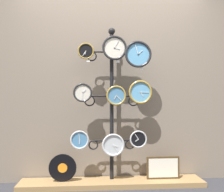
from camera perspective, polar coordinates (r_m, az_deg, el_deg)
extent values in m
cube|color=gray|center=(3.41, -0.28, 5.40)|extent=(4.40, 0.04, 2.80)
cube|color=#9E7A4C|center=(3.31, 0.01, -18.37)|extent=(2.20, 0.36, 0.06)
cylinder|color=black|center=(3.38, -0.07, -18.40)|extent=(0.37, 0.37, 0.02)
cylinder|color=black|center=(3.23, -0.07, -2.60)|extent=(0.05, 0.05, 1.82)
sphere|color=black|center=(3.34, -0.07, 13.93)|extent=(0.08, 0.08, 0.08)
cylinder|color=black|center=(3.28, -2.25, 9.56)|extent=(0.25, 0.02, 0.02)
torus|color=black|center=(3.26, -4.44, 8.63)|extent=(0.13, 0.02, 0.13)
cylinder|color=black|center=(3.30, 2.10, 9.50)|extent=(0.25, 0.02, 0.02)
torus|color=black|center=(3.30, 4.25, 8.52)|extent=(0.13, 0.02, 0.13)
cylinder|color=black|center=(3.22, -2.48, -0.02)|extent=(0.27, 0.02, 0.02)
torus|color=black|center=(3.22, -4.90, -1.06)|extent=(0.13, 0.02, 0.13)
cylinder|color=black|center=(3.24, 2.32, -0.02)|extent=(0.27, 0.02, 0.02)
torus|color=black|center=(3.26, 4.70, -1.06)|extent=(0.13, 0.02, 0.13)
cylinder|color=black|center=(3.25, -2.07, -9.66)|extent=(0.22, 0.02, 0.02)
torus|color=black|center=(3.26, -4.08, -10.57)|extent=(0.12, 0.02, 0.12)
cylinder|color=black|center=(3.27, 1.92, -9.62)|extent=(0.22, 0.02, 0.02)
torus|color=black|center=(3.29, 3.90, -10.47)|extent=(0.12, 0.02, 0.12)
cylinder|color=black|center=(3.18, -5.71, 9.68)|extent=(0.18, 0.02, 0.18)
torus|color=#A58438|center=(3.17, -5.71, 9.73)|extent=(0.20, 0.02, 0.20)
cylinder|color=#A58438|center=(3.17, -5.71, 9.73)|extent=(0.01, 0.01, 0.01)
cube|color=silver|center=(3.17, -5.83, 9.37)|extent=(0.02, 0.00, 0.04)
cube|color=silver|center=(3.16, -6.07, 9.22)|extent=(0.05, 0.00, 0.06)
cylinder|color=silver|center=(3.22, 0.54, 10.39)|extent=(0.27, 0.02, 0.27)
torus|color=#262628|center=(3.20, 0.56, 10.45)|extent=(0.30, 0.03, 0.30)
cylinder|color=#262628|center=(3.21, 0.56, 10.44)|extent=(0.02, 0.01, 0.02)
cube|color=silver|center=(3.21, 1.14, 10.31)|extent=(0.07, 0.00, 0.02)
cube|color=silver|center=(3.22, 1.02, 11.26)|extent=(0.06, 0.00, 0.10)
cylinder|color=#60A8DB|center=(3.21, 5.67, 9.00)|extent=(0.30, 0.02, 0.30)
torus|color=#262628|center=(3.20, 5.73, 9.05)|extent=(0.33, 0.03, 0.33)
cylinder|color=#262628|center=(3.20, 5.72, 9.04)|extent=(0.02, 0.01, 0.02)
cube|color=silver|center=(3.21, 6.19, 9.45)|extent=(0.06, 0.00, 0.05)
cube|color=silver|center=(3.20, 5.42, 10.03)|extent=(0.04, 0.00, 0.11)
cylinder|color=silver|center=(3.14, -6.40, 0.72)|extent=(0.21, 0.02, 0.21)
torus|color=#262628|center=(3.13, -6.41, 0.73)|extent=(0.23, 0.02, 0.23)
cylinder|color=#262628|center=(3.13, -6.41, 0.73)|extent=(0.01, 0.01, 0.01)
cube|color=silver|center=(3.12, -6.09, 1.04)|extent=(0.04, 0.00, 0.04)
cube|color=silver|center=(3.12, -6.47, -0.01)|extent=(0.01, 0.00, 0.08)
cylinder|color=#4C84B2|center=(3.14, 0.91, 0.11)|extent=(0.22, 0.02, 0.22)
torus|color=#A58438|center=(3.12, 0.93, 0.11)|extent=(0.24, 0.02, 0.24)
cylinder|color=#A58438|center=(3.12, 0.93, 0.11)|extent=(0.01, 0.01, 0.01)
cube|color=silver|center=(3.12, 0.72, -0.31)|extent=(0.03, 0.00, 0.05)
cube|color=silver|center=(3.12, 1.49, -0.43)|extent=(0.07, 0.00, 0.06)
cylinder|color=#60A8DB|center=(3.20, 6.16, 0.82)|extent=(0.26, 0.02, 0.26)
torus|color=#A58438|center=(3.19, 6.22, 0.83)|extent=(0.29, 0.03, 0.29)
cylinder|color=#A58438|center=(3.19, 6.21, 0.83)|extent=(0.02, 0.01, 0.02)
cube|color=silver|center=(3.19, 6.53, 0.36)|extent=(0.04, 0.00, 0.06)
cube|color=silver|center=(3.20, 7.12, 0.82)|extent=(0.10, 0.00, 0.01)
cylinder|color=#4C84B2|center=(3.18, -7.06, -9.44)|extent=(0.20, 0.02, 0.20)
torus|color=silver|center=(3.16, -7.08, -9.48)|extent=(0.22, 0.02, 0.22)
cylinder|color=silver|center=(3.16, -7.08, -9.48)|extent=(0.01, 0.01, 0.01)
cube|color=silver|center=(3.17, -7.10, -9.92)|extent=(0.01, 0.00, 0.05)
cube|color=silver|center=(3.16, -7.15, -8.78)|extent=(0.02, 0.00, 0.08)
cylinder|color=silver|center=(3.16, 0.25, -10.59)|extent=(0.24, 0.02, 0.24)
torus|color=silver|center=(3.15, 0.28, -10.64)|extent=(0.27, 0.02, 0.27)
cylinder|color=silver|center=(3.15, 0.27, -10.64)|extent=(0.01, 0.01, 0.01)
cube|color=silver|center=(3.15, 0.77, -10.85)|extent=(0.06, 0.00, 0.03)
cube|color=silver|center=(3.16, 0.78, -11.34)|extent=(0.06, 0.00, 0.08)
cylinder|color=black|center=(3.23, 5.72, -9.32)|extent=(0.19, 0.02, 0.19)
torus|color=silver|center=(3.22, 5.77, -9.35)|extent=(0.21, 0.02, 0.21)
cylinder|color=silver|center=(3.22, 5.77, -9.36)|extent=(0.01, 0.01, 0.01)
cube|color=silver|center=(3.21, 5.43, -9.58)|extent=(0.04, 0.00, 0.03)
cube|color=silver|center=(3.21, 5.42, -8.81)|extent=(0.05, 0.00, 0.07)
cylinder|color=black|center=(3.25, -10.71, -15.13)|extent=(0.33, 0.01, 0.33)
cylinder|color=orange|center=(3.25, -10.72, -15.15)|extent=(0.11, 0.00, 0.11)
cube|color=#4C381E|center=(3.38, 11.06, -15.07)|extent=(0.41, 0.02, 0.27)
cube|color=white|center=(3.37, 11.11, -15.11)|extent=(0.36, 0.00, 0.23)
cube|color=white|center=(3.15, -5.23, 7.66)|extent=(0.04, 0.00, 0.03)
cube|color=white|center=(3.19, 1.29, 7.55)|extent=(0.04, 0.00, 0.03)
cube|color=white|center=(3.18, 6.51, 5.91)|extent=(0.04, 0.00, 0.03)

